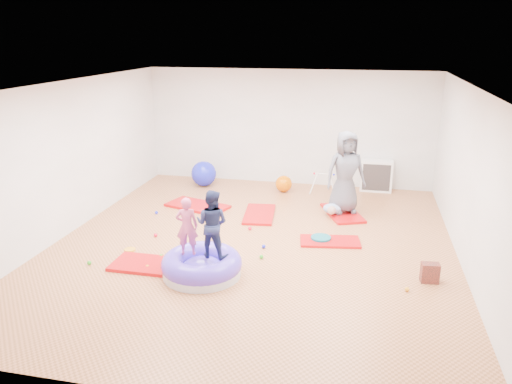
# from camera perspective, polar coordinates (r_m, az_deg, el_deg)

# --- Properties ---
(room) EXTENTS (7.01, 8.01, 2.81)m
(room) POSITION_cam_1_polar(r_m,az_deg,el_deg) (8.48, -0.44, 2.62)
(room) COLOR #C27D4F
(room) RESTS_ON ground
(gym_mat_front_left) EXTENTS (1.34, 0.67, 0.06)m
(gym_mat_front_left) POSITION_cam_1_polar(r_m,az_deg,el_deg) (8.31, -11.69, -8.18)
(gym_mat_front_left) COLOR red
(gym_mat_front_left) RESTS_ON ground
(gym_mat_mid_left) EXTENTS (1.48, 1.05, 0.06)m
(gym_mat_mid_left) POSITION_cam_1_polar(r_m,az_deg,el_deg) (10.91, -6.70, -1.58)
(gym_mat_mid_left) COLOR red
(gym_mat_mid_left) RESTS_ON ground
(gym_mat_center_back) EXTENTS (0.73, 1.25, 0.05)m
(gym_mat_center_back) POSITION_cam_1_polar(r_m,az_deg,el_deg) (10.35, 0.39, -2.55)
(gym_mat_center_back) COLOR red
(gym_mat_center_back) RESTS_ON ground
(gym_mat_right) EXTENTS (1.13, 0.68, 0.04)m
(gym_mat_right) POSITION_cam_1_polar(r_m,az_deg,el_deg) (9.14, 8.46, -5.60)
(gym_mat_right) COLOR red
(gym_mat_right) RESTS_ON ground
(gym_mat_rear_right) EXTENTS (1.02, 1.36, 0.05)m
(gym_mat_rear_right) POSITION_cam_1_polar(r_m,az_deg,el_deg) (10.57, 9.85, -2.38)
(gym_mat_rear_right) COLOR red
(gym_mat_rear_right) RESTS_ON ground
(inflatable_cushion) EXTENTS (1.26, 1.26, 0.40)m
(inflatable_cushion) POSITION_cam_1_polar(r_m,az_deg,el_deg) (7.88, -6.21, -8.38)
(inflatable_cushion) COLOR silver
(inflatable_cushion) RESTS_ON ground
(child_pink) EXTENTS (0.38, 0.29, 0.93)m
(child_pink) POSITION_cam_1_polar(r_m,az_deg,el_deg) (7.72, -7.92, -3.56)
(child_pink) COLOR #D15283
(child_pink) RESTS_ON inflatable_cushion
(child_navy) EXTENTS (0.56, 0.46, 1.07)m
(child_navy) POSITION_cam_1_polar(r_m,az_deg,el_deg) (7.59, -5.07, -3.28)
(child_navy) COLOR navy
(child_navy) RESTS_ON inflatable_cushion
(adult_caregiver) EXTENTS (0.98, 0.82, 1.70)m
(adult_caregiver) POSITION_cam_1_polar(r_m,az_deg,el_deg) (10.34, 10.20, 2.25)
(adult_caregiver) COLOR #555764
(adult_caregiver) RESTS_ON gym_mat_rear_right
(infant) EXTENTS (0.38, 0.38, 0.22)m
(infant) POSITION_cam_1_polar(r_m,az_deg,el_deg) (10.35, 8.70, -1.93)
(infant) COLOR #91ACE0
(infant) RESTS_ON gym_mat_rear_right
(ball_pit_balls) EXTENTS (5.07, 2.54, 0.07)m
(ball_pit_balls) POSITION_cam_1_polar(r_m,az_deg,el_deg) (8.77, -5.62, -6.42)
(ball_pit_balls) COLOR #1A21DC
(ball_pit_balls) RESTS_ON ground
(exercise_ball_blue) EXTENTS (0.62, 0.62, 0.62)m
(exercise_ball_blue) POSITION_cam_1_polar(r_m,az_deg,el_deg) (12.35, -5.99, 2.10)
(exercise_ball_blue) COLOR #1A21DC
(exercise_ball_blue) RESTS_ON ground
(exercise_ball_orange) EXTENTS (0.39, 0.39, 0.39)m
(exercise_ball_orange) POSITION_cam_1_polar(r_m,az_deg,el_deg) (11.85, 3.19, 0.95)
(exercise_ball_orange) COLOR #DF6800
(exercise_ball_orange) RESTS_ON ground
(infant_play_gym) EXTENTS (0.61, 0.58, 0.47)m
(infant_play_gym) POSITION_cam_1_polar(r_m,az_deg,el_deg) (11.84, 7.75, 1.39)
(infant_play_gym) COLOR white
(infant_play_gym) RESTS_ON ground
(cube_shelf) EXTENTS (0.74, 0.36, 0.74)m
(cube_shelf) POSITION_cam_1_polar(r_m,az_deg,el_deg) (12.22, 13.58, 1.82)
(cube_shelf) COLOR white
(cube_shelf) RESTS_ON ground
(balance_disc) EXTENTS (0.36, 0.36, 0.08)m
(balance_disc) POSITION_cam_1_polar(r_m,az_deg,el_deg) (9.17, 7.42, -5.33)
(balance_disc) COLOR #0F697A
(balance_disc) RESTS_ON ground
(backpack) EXTENTS (0.28, 0.19, 0.31)m
(backpack) POSITION_cam_1_polar(r_m,az_deg,el_deg) (8.07, 19.25, -8.71)
(backpack) COLOR maroon
(backpack) RESTS_ON ground
(yellow_toy) EXTENTS (0.20, 0.20, 0.03)m
(yellow_toy) POSITION_cam_1_polar(r_m,az_deg,el_deg) (8.99, -14.22, -6.41)
(yellow_toy) COLOR orange
(yellow_toy) RESTS_ON ground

